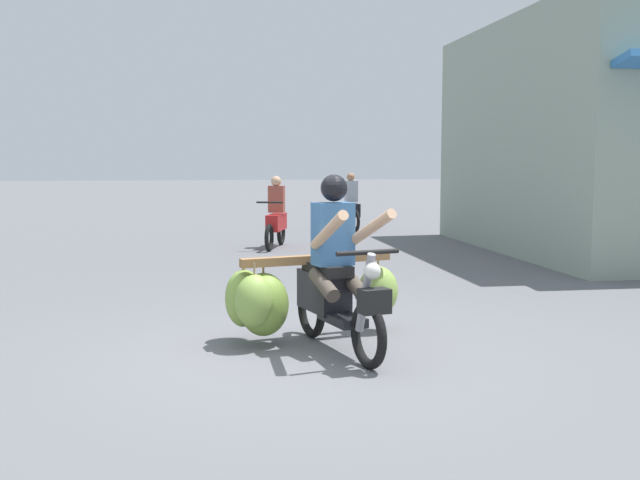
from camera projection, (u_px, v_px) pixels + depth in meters
The scene contains 5 objects.
ground_plane at pixel (310, 358), 6.52m from camera, with size 120.00×120.00×0.00m, color slate.
motorbike_main_loaded at pixel (302, 289), 6.90m from camera, with size 1.75×1.76×1.58m.
motorbike_distant_ahead_left at pixel (276, 219), 14.68m from camera, with size 0.68×1.57×1.40m.
motorbike_distant_ahead_right at pixel (350, 207), 18.46m from camera, with size 0.50×1.62×1.40m.
shopfront_building at pixel (587, 138), 14.01m from camera, with size 3.42×7.33×4.25m.
Camera 1 is at (-0.91, -6.31, 1.70)m, focal length 42.25 mm.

